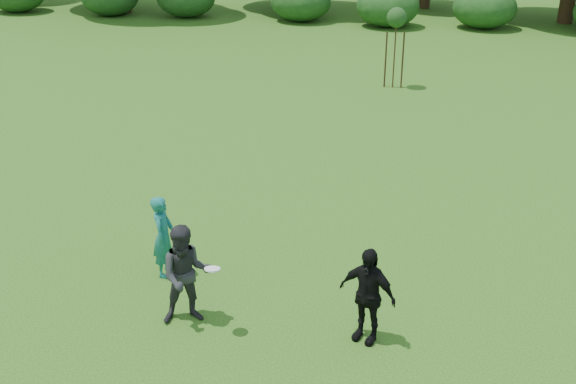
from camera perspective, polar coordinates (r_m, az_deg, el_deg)
name	(u,v)px	position (r m, az deg, el deg)	size (l,w,h in m)	color
ground	(260,317)	(13.10, -2.21, -9.81)	(120.00, 120.00, 0.00)	#19470C
player_teal	(163,236)	(14.15, -9.83, -3.45)	(0.61, 0.40, 1.66)	#17685E
player_grey	(186,275)	(12.63, -8.05, -6.51)	(0.90, 0.70, 1.85)	#29292B
player_black	(367,295)	(12.15, 6.27, -8.08)	(1.02, 0.42, 1.74)	black
frisbee	(212,269)	(12.11, -6.00, -6.07)	(0.27, 0.27, 0.07)	white
sapling	(397,20)	(26.03, 8.58, 13.31)	(0.70, 0.70, 2.85)	#3C2617
hillside	(382,56)	(81.41, 7.40, 10.64)	(150.00, 72.00, 52.00)	olive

